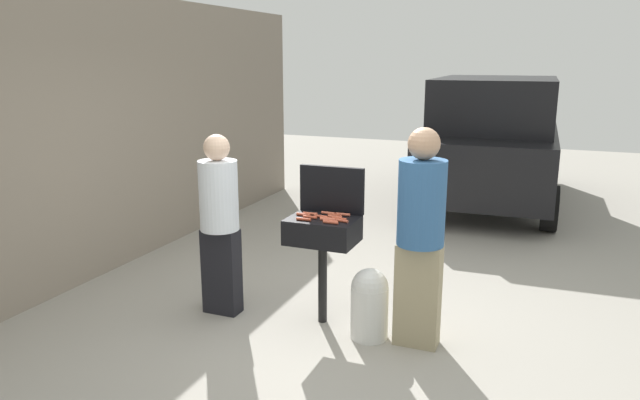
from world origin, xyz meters
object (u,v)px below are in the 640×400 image
at_px(hot_dog_0, 304,215).
at_px(hot_dog_6, 328,213).
at_px(hot_dog_10, 335,217).
at_px(propane_tank, 370,302).
at_px(hot_dog_9, 331,222).
at_px(person_right, 420,231).
at_px(hot_dog_5, 321,216).
at_px(hot_dog_12, 341,221).
at_px(person_left, 220,218).
at_px(hot_dog_4, 330,221).
at_px(hot_dog_7, 310,217).
at_px(hot_dog_2, 335,215).
at_px(hot_dog_13, 327,219).
at_px(parked_minivan, 493,140).
at_px(bbq_grill, 323,234).
at_px(hot_dog_11, 304,219).
at_px(hot_dog_1, 328,219).
at_px(hot_dog_3, 339,219).
at_px(hot_dog_14, 310,214).
at_px(hot_dog_8, 343,214).

relative_size(hot_dog_0, hot_dog_6, 1.00).
xyz_separation_m(hot_dog_10, propane_tank, (0.38, -0.17, -0.66)).
height_order(hot_dog_9, person_right, person_right).
height_order(hot_dog_5, hot_dog_12, same).
relative_size(hot_dog_5, person_left, 0.08).
height_order(hot_dog_4, hot_dog_7, same).
distance_m(hot_dog_2, hot_dog_9, 0.23).
height_order(hot_dog_13, person_right, person_right).
xyz_separation_m(hot_dog_4, hot_dog_9, (0.02, -0.03, 0.00)).
distance_m(hot_dog_2, hot_dog_12, 0.18).
bearing_deg(hot_dog_7, hot_dog_9, -21.44).
bearing_deg(parked_minivan, hot_dog_0, 77.03).
xyz_separation_m(bbq_grill, hot_dog_13, (0.06, -0.04, 0.16)).
bearing_deg(hot_dog_11, hot_dog_5, 53.31).
bearing_deg(bbq_grill, parked_minivan, 80.55).
bearing_deg(hot_dog_0, hot_dog_13, -10.62).
bearing_deg(hot_dog_1, hot_dog_10, 70.88).
bearing_deg(hot_dog_3, hot_dog_4, -113.79).
distance_m(hot_dog_7, parked_minivan, 5.42).
relative_size(hot_dog_1, hot_dog_3, 1.00).
bearing_deg(hot_dog_2, hot_dog_12, -52.46).
bearing_deg(propane_tank, hot_dog_14, 162.32).
bearing_deg(hot_dog_3, hot_dog_8, 98.15).
bearing_deg(hot_dog_7, hot_dog_8, 38.92).
height_order(hot_dog_0, hot_dog_12, same).
bearing_deg(hot_dog_12, hot_dog_0, 170.32).
xyz_separation_m(hot_dog_11, hot_dog_14, (-0.02, 0.19, 0.00)).
relative_size(hot_dog_6, person_right, 0.07).
xyz_separation_m(hot_dog_5, hot_dog_14, (-0.13, 0.05, 0.00)).
relative_size(hot_dog_8, parked_minivan, 0.03).
distance_m(hot_dog_2, hot_dog_7, 0.22).
bearing_deg(hot_dog_6, hot_dog_0, -145.64).
relative_size(hot_dog_8, person_left, 0.08).
distance_m(hot_dog_10, person_right, 0.79).
bearing_deg(parked_minivan, hot_dog_11, 77.97).
height_order(bbq_grill, propane_tank, bbq_grill).
bearing_deg(parked_minivan, hot_dog_6, 78.75).
distance_m(hot_dog_7, person_left, 0.86).
height_order(hot_dog_14, parked_minivan, parked_minivan).
xyz_separation_m(hot_dog_7, hot_dog_10, (0.20, 0.08, 0.00)).
xyz_separation_m(hot_dog_10, person_right, (0.78, -0.14, -0.00)).
height_order(hot_dog_0, hot_dog_3, same).
height_order(hot_dog_4, hot_dog_5, same).
bearing_deg(hot_dog_11, hot_dog_10, 36.39).
bearing_deg(hot_dog_2, propane_tank, -29.31).
height_order(hot_dog_4, hot_dog_14, same).
height_order(bbq_grill, hot_dog_4, hot_dog_4).
bearing_deg(hot_dog_12, hot_dog_3, 124.00).
relative_size(hot_dog_2, hot_dog_6, 1.00).
xyz_separation_m(hot_dog_2, hot_dog_8, (0.05, 0.06, 0.00)).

